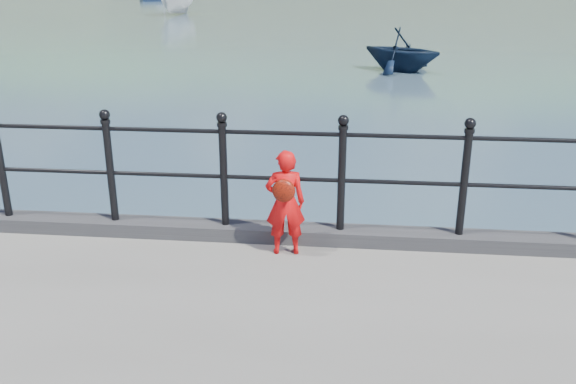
# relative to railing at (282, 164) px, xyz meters

# --- Properties ---
(ground) EXTENTS (600.00, 600.00, 0.00)m
(ground) POSITION_rel_railing_xyz_m (-0.00, 0.15, -1.82)
(ground) COLOR #2D4251
(ground) RESTS_ON ground
(kerb) EXTENTS (60.00, 0.30, 0.15)m
(kerb) POSITION_rel_railing_xyz_m (-0.00, -0.00, -0.75)
(kerb) COLOR #28282B
(kerb) RESTS_ON quay
(railing) EXTENTS (18.11, 0.11, 1.20)m
(railing) POSITION_rel_railing_xyz_m (0.00, 0.00, 0.00)
(railing) COLOR black
(railing) RESTS_ON kerb
(far_shore) EXTENTS (830.00, 200.00, 156.00)m
(far_shore) POSITION_rel_railing_xyz_m (38.34, 239.56, -24.39)
(far_shore) COLOR #333A21
(far_shore) RESTS_ON ground
(child) EXTENTS (0.42, 0.34, 1.06)m
(child) POSITION_rel_railing_xyz_m (0.06, -0.31, -0.28)
(child) COLOR red
(child) RESTS_ON quay
(launch_white) EXTENTS (2.79, 6.13, 2.29)m
(launch_white) POSITION_rel_railing_xyz_m (-14.82, 48.65, -0.68)
(launch_white) COLOR silver
(launch_white) RESTS_ON ground
(launch_navy) EXTENTS (4.09, 3.96, 1.65)m
(launch_navy) POSITION_rel_railing_xyz_m (2.51, 18.20, -1.00)
(launch_navy) COLOR black
(launch_navy) RESTS_ON ground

